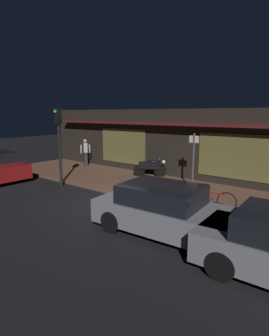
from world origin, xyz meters
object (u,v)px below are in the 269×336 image
Objects in this scene: motorcycle at (150,167)px; person_photographer at (85,152)px; bicycle_parked at (212,199)px; sign_post at (193,158)px; parked_car_far at (165,210)px; traffic_light_pole at (59,133)px.

motorcycle is 0.93× the size of person_photographer.
bicycle_parked is 0.69× the size of sign_post.
sign_post is 4.66m from parked_car_far.
sign_post reaches higher than parked_car_far.
bicycle_parked is at bearing -49.48° from sign_post.
traffic_light_pole is at bearing -172.02° from bicycle_parked.
parked_car_far is at bearing -12.35° from traffic_light_pole.
person_photographer is 0.70× the size of sign_post.
parked_car_far is (4.08, -5.18, 0.06)m from motorcycle.
person_photographer reaches higher than parked_car_far.
motorcycle is 4.85m from person_photographer.
traffic_light_pole reaches higher than sign_post.
traffic_light_pole is 0.86× the size of parked_car_far.
traffic_light_pole is 6.96m from parked_car_far.
person_photographer is 10.26m from parked_car_far.
person_photographer is at bearing 150.26° from parked_car_far.
traffic_light_pole is at bearing -150.71° from sign_post.
motorcycle is at bearing 128.18° from parked_car_far.
parked_car_far is at bearing -29.74° from person_photographer.
traffic_light_pole reaches higher than motorcycle.
motorcycle is at bearing 1.14° from person_photographer.
traffic_light_pole reaches higher than parked_car_far.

